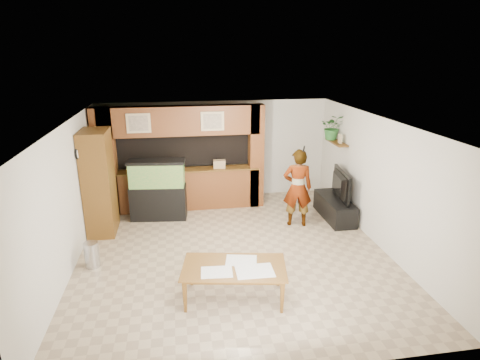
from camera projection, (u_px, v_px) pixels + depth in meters
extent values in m
plane|color=tan|center=(233.00, 251.00, 8.05)|extent=(6.50, 6.50, 0.00)
plane|color=white|center=(232.00, 123.00, 7.24)|extent=(6.50, 6.50, 0.00)
plane|color=beige|center=(215.00, 150.00, 10.69)|extent=(6.00, 0.00, 6.00)
plane|color=beige|center=(67.00, 200.00, 7.19)|extent=(0.00, 6.50, 6.50)
plane|color=beige|center=(379.00, 183.00, 8.10)|extent=(0.00, 6.50, 6.50)
cube|color=brown|center=(183.00, 190.00, 10.05)|extent=(3.80, 0.35, 1.00)
cube|color=brown|center=(182.00, 170.00, 9.89)|extent=(3.80, 0.43, 0.04)
cube|color=brown|center=(180.00, 121.00, 9.51)|extent=(3.80, 0.35, 0.70)
cube|color=brown|center=(106.00, 162.00, 9.53)|extent=(0.50, 0.35, 2.60)
cube|color=brown|center=(256.00, 156.00, 10.08)|extent=(0.35, 0.35, 2.60)
cube|color=black|center=(181.00, 148.00, 10.27)|extent=(4.20, 0.45, 0.85)
cube|color=tan|center=(139.00, 123.00, 9.18)|extent=(0.55, 0.03, 0.45)
cube|color=tan|center=(138.00, 123.00, 9.16)|extent=(0.43, 0.01, 0.35)
cube|color=tan|center=(212.00, 121.00, 9.44)|extent=(0.55, 0.03, 0.45)
cube|color=tan|center=(213.00, 121.00, 9.42)|extent=(0.43, 0.01, 0.35)
cylinder|color=black|center=(77.00, 153.00, 7.94)|extent=(0.04, 0.25, 0.25)
cylinder|color=white|center=(78.00, 153.00, 7.94)|extent=(0.01, 0.21, 0.21)
cube|color=brown|center=(337.00, 142.00, 9.78)|extent=(0.25, 0.90, 0.04)
cube|color=brown|center=(99.00, 183.00, 8.59)|extent=(0.57, 0.93, 2.27)
cylinder|color=#B2B2B7|center=(92.00, 255.00, 7.42)|extent=(0.27, 0.27, 0.49)
cube|color=black|center=(159.00, 202.00, 9.52)|extent=(1.30, 0.49, 0.81)
cube|color=#388D4B|center=(157.00, 175.00, 9.31)|extent=(1.24, 0.45, 0.56)
cube|color=black|center=(156.00, 162.00, 9.21)|extent=(1.30, 0.49, 0.06)
cube|color=black|center=(335.00, 208.00, 9.59)|extent=(0.54, 1.48, 0.49)
imported|color=black|center=(336.00, 185.00, 9.40)|extent=(0.29, 1.20, 0.69)
cube|color=tan|center=(340.00, 139.00, 9.55)|extent=(0.03, 0.16, 0.22)
imported|color=#265F27|center=(333.00, 127.00, 9.90)|extent=(0.69, 0.65, 0.62)
imported|color=tan|center=(297.00, 188.00, 9.01)|extent=(0.72, 0.55, 1.79)
cylinder|color=black|center=(304.00, 149.00, 8.58)|extent=(0.03, 0.10, 0.15)
imported|color=brown|center=(234.00, 284.00, 6.43)|extent=(1.78, 1.19, 0.58)
cube|color=silver|center=(255.00, 271.00, 6.23)|extent=(0.59, 0.44, 0.01)
cube|color=silver|center=(217.00, 272.00, 6.20)|extent=(0.51, 0.39, 0.01)
cube|color=silver|center=(241.00, 260.00, 6.54)|extent=(0.56, 0.46, 0.01)
cube|color=#A18057|center=(219.00, 164.00, 9.99)|extent=(0.31, 0.22, 0.20)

